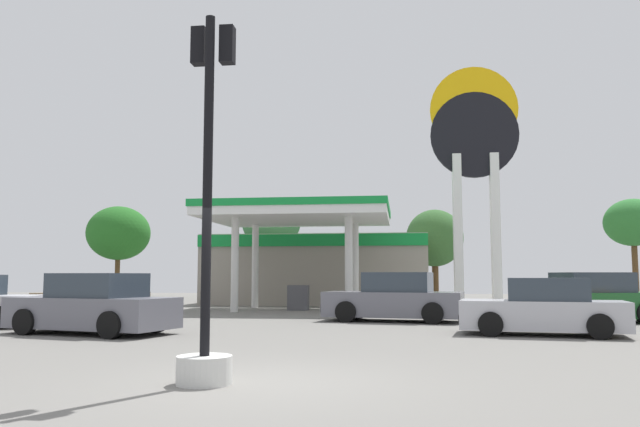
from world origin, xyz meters
name	(u,v)px	position (x,y,z in m)	size (l,w,h in m)	color
ground_plane	(261,383)	(0.00, 0.00, 0.00)	(90.00, 90.00, 0.00)	slate
gas_station	(316,265)	(-2.53, 24.64, 2.11)	(11.70, 13.42, 4.61)	gray
station_pole_sign	(475,154)	(5.48, 20.65, 7.17)	(4.07, 0.56, 11.35)	white
car_1	(543,309)	(5.63, 8.00, 0.66)	(4.32, 2.36, 1.47)	black
car_2	(589,300)	(8.09, 12.73, 0.74)	(4.88, 2.97, 1.63)	black
car_3	(92,298)	(-9.83, 14.07, 0.66)	(4.22, 2.15, 1.46)	black
car_4	(93,306)	(-6.07, 6.82, 0.72)	(4.75, 2.90, 1.59)	black
car_5	(394,299)	(1.76, 12.43, 0.74)	(4.81, 2.65, 1.63)	black
traffic_signal_0	(207,269)	(-0.76, -0.22, 1.63)	(0.79, 0.79, 5.37)	silver
tree_0	(119,233)	(-17.27, 31.99, 4.42)	(4.29, 4.29, 6.28)	brown
tree_1	(271,224)	(-6.30, 30.71, 4.83)	(3.77, 3.77, 6.41)	brown
tree_2	(435,238)	(4.04, 29.98, 3.79)	(3.47, 3.47, 5.56)	brown
tree_3	(633,223)	(15.81, 30.61, 4.66)	(3.36, 3.36, 6.12)	brown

